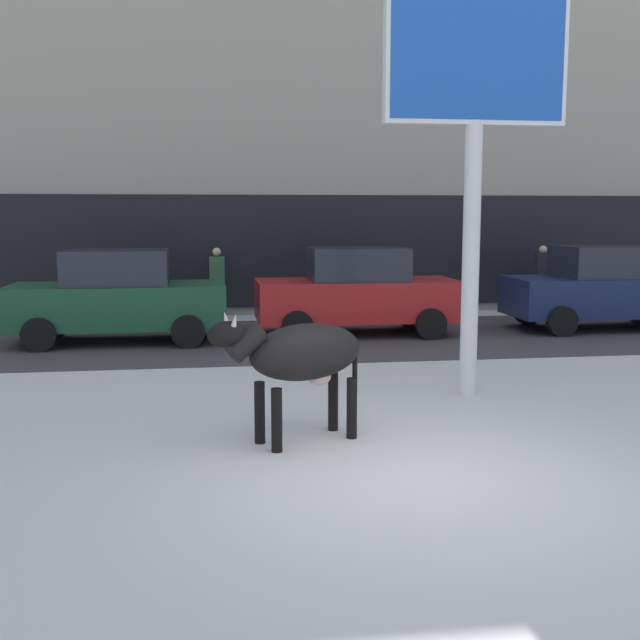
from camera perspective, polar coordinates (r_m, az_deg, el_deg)
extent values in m
plane|color=silver|center=(7.89, 7.10, -11.22)|extent=(120.00, 120.00, 0.00)
cube|color=#423F3F|center=(16.16, -1.16, -1.32)|extent=(60.00, 5.60, 0.01)
cube|color=#A39989|center=(23.20, -3.52, 17.55)|extent=(44.00, 6.00, 13.00)
cube|color=black|center=(19.85, -2.62, 5.00)|extent=(43.12, 0.10, 2.80)
ellipsoid|color=black|center=(8.79, -1.02, -2.33)|extent=(1.52, 1.11, 0.64)
cylinder|color=black|center=(8.53, -3.16, -7.26)|extent=(0.12, 0.12, 0.70)
cylinder|color=black|center=(8.86, -4.39, -6.70)|extent=(0.12, 0.12, 0.70)
cylinder|color=black|center=(9.03, 2.32, -6.41)|extent=(0.12, 0.12, 0.70)
cylinder|color=black|center=(9.34, 0.95, -5.91)|extent=(0.12, 0.12, 0.70)
cylinder|color=black|center=(8.40, -5.40, -1.59)|extent=(0.54, 0.43, 0.44)
ellipsoid|color=black|center=(8.29, -6.76, -1.03)|extent=(0.50, 0.40, 0.28)
cone|color=beige|center=(8.18, -6.20, -0.01)|extent=(0.10, 0.13, 0.15)
cone|color=beige|center=(8.38, -6.86, 0.17)|extent=(0.10, 0.13, 0.15)
cylinder|color=black|center=(9.19, 2.54, -3.48)|extent=(0.06, 0.06, 0.60)
ellipsoid|color=beige|center=(8.94, -0.05, -4.12)|extent=(0.35, 0.33, 0.20)
cylinder|color=silver|center=(11.14, 10.86, 4.24)|extent=(0.24, 0.24, 3.80)
cube|color=silver|center=(11.31, 11.24, 18.28)|extent=(2.52, 0.20, 1.82)
cube|color=#1E51B2|center=(11.28, 11.29, 18.30)|extent=(2.40, 0.16, 1.70)
cube|color=#194C2D|center=(16.07, -14.39, 1.03)|extent=(4.21, 1.77, 0.84)
cube|color=#1E232D|center=(16.00, -14.48, 3.73)|extent=(2.00, 1.55, 0.68)
cylinder|color=black|center=(16.91, -9.43, 0.06)|extent=(0.64, 0.22, 0.64)
cylinder|color=black|center=(15.17, -9.54, -0.82)|extent=(0.64, 0.22, 0.64)
cylinder|color=black|center=(17.18, -18.57, -0.12)|extent=(0.64, 0.22, 0.64)
cylinder|color=black|center=(15.47, -19.70, -1.01)|extent=(0.64, 0.22, 0.64)
cube|color=red|center=(16.60, 2.67, 1.48)|extent=(4.21, 1.77, 0.84)
cube|color=#1E232D|center=(16.54, 2.69, 4.10)|extent=(2.00, 1.55, 0.68)
cylinder|color=black|center=(17.81, 6.44, 0.51)|extent=(0.64, 0.22, 0.64)
cylinder|color=black|center=(16.13, 8.03, -0.28)|extent=(0.64, 0.22, 0.64)
cylinder|color=black|center=(17.32, -2.33, 0.34)|extent=(0.64, 0.22, 0.64)
cylinder|color=black|center=(15.59, -1.65, -0.49)|extent=(0.64, 0.22, 0.64)
cube|color=#19234C|center=(18.45, 19.84, 1.66)|extent=(4.21, 1.77, 0.84)
cube|color=#1E232D|center=(18.39, 19.95, 4.01)|extent=(2.00, 1.55, 0.68)
cylinder|color=black|center=(19.92, 22.06, 0.75)|extent=(0.64, 0.22, 0.64)
cylinder|color=black|center=(18.69, 14.82, 0.64)|extent=(0.64, 0.22, 0.64)
cylinder|color=black|center=(17.10, 17.13, -0.09)|extent=(0.64, 0.22, 0.64)
cylinder|color=#282833|center=(19.13, -7.44, 1.35)|extent=(0.24, 0.24, 0.88)
cube|color=#386B42|center=(19.06, -7.48, 3.62)|extent=(0.36, 0.22, 0.64)
sphere|color=beige|center=(19.03, -7.50, 4.92)|extent=(0.20, 0.20, 0.20)
cylinder|color=#282833|center=(20.97, 15.74, 1.69)|extent=(0.24, 0.24, 0.88)
cube|color=#232328|center=(20.91, 15.81, 3.76)|extent=(0.36, 0.22, 0.64)
sphere|color=beige|center=(20.88, 15.86, 4.94)|extent=(0.20, 0.20, 0.20)
cylinder|color=#282833|center=(19.17, -12.28, 1.25)|extent=(0.24, 0.24, 0.88)
cube|color=#386B42|center=(19.10, -12.35, 3.52)|extent=(0.36, 0.22, 0.64)
sphere|color=beige|center=(19.07, -12.39, 4.81)|extent=(0.20, 0.20, 0.20)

